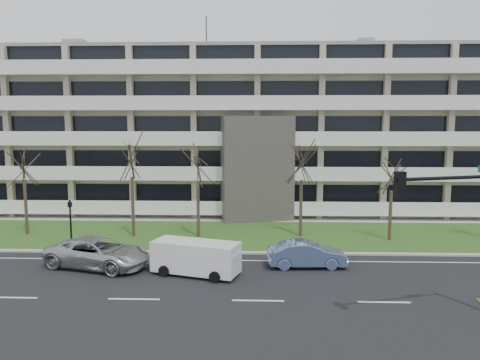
{
  "coord_description": "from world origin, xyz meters",
  "views": [
    {
      "loc": [
        -0.16,
        -21.52,
        8.54
      ],
      "look_at": [
        -1.19,
        10.0,
        4.58
      ],
      "focal_mm": 35.0,
      "sensor_mm": 36.0,
      "label": 1
    }
  ],
  "objects_px": {
    "silver_pickup": "(98,253)",
    "traffic_signal": "(472,223)",
    "white_van": "(197,255)",
    "pedestrian_signal": "(70,216)",
    "blue_sedan": "(307,254)"
  },
  "relations": [
    {
      "from": "pedestrian_signal",
      "to": "silver_pickup",
      "type": "bearing_deg",
      "value": -76.2
    },
    {
      "from": "blue_sedan",
      "to": "white_van",
      "type": "xyz_separation_m",
      "value": [
        -6.31,
        -1.61,
        0.36
      ]
    },
    {
      "from": "traffic_signal",
      "to": "blue_sedan",
      "type": "bearing_deg",
      "value": 111.13
    },
    {
      "from": "traffic_signal",
      "to": "pedestrian_signal",
      "type": "distance_m",
      "value": 24.92
    },
    {
      "from": "silver_pickup",
      "to": "traffic_signal",
      "type": "relative_size",
      "value": 0.92
    },
    {
      "from": "white_van",
      "to": "pedestrian_signal",
      "type": "relative_size",
      "value": 1.61
    },
    {
      "from": "white_van",
      "to": "pedestrian_signal",
      "type": "xyz_separation_m",
      "value": [
        -9.48,
        5.95,
        0.91
      ]
    },
    {
      "from": "silver_pickup",
      "to": "pedestrian_signal",
      "type": "xyz_separation_m",
      "value": [
        -3.52,
        4.77,
        1.17
      ]
    },
    {
      "from": "silver_pickup",
      "to": "traffic_signal",
      "type": "bearing_deg",
      "value": -94.87
    },
    {
      "from": "white_van",
      "to": "blue_sedan",
      "type": "bearing_deg",
      "value": 31.78
    },
    {
      "from": "blue_sedan",
      "to": "silver_pickup",
      "type": "bearing_deg",
      "value": 89.08
    },
    {
      "from": "white_van",
      "to": "pedestrian_signal",
      "type": "height_order",
      "value": "pedestrian_signal"
    },
    {
      "from": "traffic_signal",
      "to": "silver_pickup",
      "type": "bearing_deg",
      "value": 141.65
    },
    {
      "from": "blue_sedan",
      "to": "traffic_signal",
      "type": "xyz_separation_m",
      "value": [
        5.94,
        -7.62,
        3.6
      ]
    },
    {
      "from": "pedestrian_signal",
      "to": "traffic_signal",
      "type": "bearing_deg",
      "value": -51.44
    }
  ]
}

